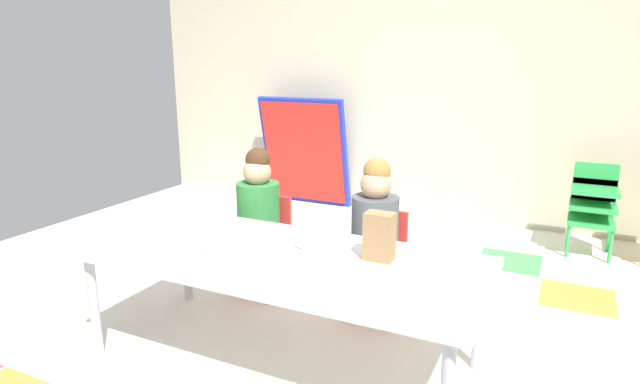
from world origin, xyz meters
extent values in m
cube|color=silver|center=(0.00, 0.00, -0.01)|extent=(5.76, 4.56, 0.02)
cube|color=silver|center=(-0.90, 0.45, 0.00)|extent=(0.43, 0.43, 0.00)
cube|color=#478C51|center=(0.90, 1.35, 0.00)|extent=(0.43, 0.43, 0.00)
cube|color=silver|center=(-0.45, 0.45, 0.00)|extent=(0.43, 0.43, 0.00)
cube|color=orange|center=(1.35, 0.90, 0.00)|extent=(0.43, 0.43, 0.00)
cube|color=beige|center=(0.00, 2.28, 1.26)|extent=(5.76, 0.10, 2.52)
cube|color=white|center=(0.05, -0.51, 0.54)|extent=(1.89, 0.81, 0.04)
cylinder|color=#B2B2B7|center=(-0.82, -0.85, 0.26)|extent=(0.05, 0.05, 0.52)
cylinder|color=#B2B2B7|center=(-0.82, -0.16, 0.26)|extent=(0.05, 0.05, 0.52)
cylinder|color=#B2B2B7|center=(0.91, -0.16, 0.26)|extent=(0.05, 0.05, 0.52)
cube|color=red|center=(-0.47, 0.12, 0.30)|extent=(0.32, 0.30, 0.03)
cube|color=red|center=(-0.47, 0.27, 0.45)|extent=(0.29, 0.02, 0.30)
cylinder|color=#2D7A38|center=(-0.47, 0.12, 0.52)|extent=(0.33, 0.33, 0.38)
sphere|color=tan|center=(-0.47, 0.12, 0.78)|extent=(0.17, 0.17, 0.17)
sphere|color=#472D19|center=(-0.47, 0.13, 0.85)|extent=(0.15, 0.15, 0.15)
cylinder|color=red|center=(-0.61, -0.01, 0.15)|extent=(0.02, 0.02, 0.28)
cylinder|color=red|center=(-0.33, -0.01, 0.15)|extent=(0.02, 0.02, 0.28)
cylinder|color=red|center=(-0.61, 0.25, 0.15)|extent=(0.02, 0.02, 0.28)
cylinder|color=red|center=(-0.33, 0.25, 0.15)|extent=(0.02, 0.02, 0.28)
cube|color=red|center=(0.28, 0.12, 0.30)|extent=(0.32, 0.30, 0.03)
cube|color=red|center=(0.28, 0.27, 0.45)|extent=(0.29, 0.02, 0.30)
cylinder|color=#4C5156|center=(0.28, 0.12, 0.52)|extent=(0.33, 0.33, 0.38)
sphere|color=tan|center=(0.28, 0.12, 0.78)|extent=(0.17, 0.17, 0.17)
sphere|color=olive|center=(0.28, 0.13, 0.85)|extent=(0.15, 0.15, 0.15)
cylinder|color=red|center=(0.14, -0.01, 0.15)|extent=(0.02, 0.02, 0.28)
cylinder|color=red|center=(0.42, -0.01, 0.15)|extent=(0.02, 0.02, 0.28)
cylinder|color=red|center=(0.14, 0.25, 0.15)|extent=(0.02, 0.02, 0.28)
cylinder|color=red|center=(0.42, 0.25, 0.15)|extent=(0.02, 0.02, 0.28)
cube|color=green|center=(1.41, 1.75, 0.26)|extent=(0.32, 0.30, 0.03)
cube|color=green|center=(1.41, 1.89, 0.35)|extent=(0.30, 0.02, 0.18)
cube|color=green|center=(1.41, 1.75, 0.38)|extent=(0.32, 0.30, 0.03)
cube|color=green|center=(1.41, 1.89, 0.47)|extent=(0.30, 0.02, 0.18)
cube|color=green|center=(1.41, 1.75, 0.50)|extent=(0.32, 0.30, 0.03)
cube|color=green|center=(1.41, 1.89, 0.59)|extent=(0.30, 0.02, 0.18)
cylinder|color=green|center=(1.27, 1.62, 0.13)|extent=(0.02, 0.02, 0.26)
cylinder|color=green|center=(1.55, 1.62, 0.13)|extent=(0.02, 0.02, 0.26)
cylinder|color=green|center=(1.27, 1.88, 0.13)|extent=(0.02, 0.02, 0.26)
cylinder|color=green|center=(1.55, 1.88, 0.13)|extent=(0.02, 0.02, 0.26)
cube|color=#1E33BF|center=(-1.17, 2.09, 0.54)|extent=(0.90, 0.28, 1.09)
cube|color=red|center=(-1.17, 2.05, 0.54)|extent=(0.83, 0.23, 0.99)
cube|color=#9E754C|center=(0.48, -0.37, 0.67)|extent=(0.13, 0.09, 0.22)
cylinder|color=white|center=(0.12, -0.37, 0.56)|extent=(0.18, 0.18, 0.01)
cylinder|color=white|center=(-0.51, -0.43, 0.56)|extent=(0.18, 0.18, 0.01)
torus|color=white|center=(0.12, -0.37, 0.58)|extent=(0.12, 0.12, 0.04)
torus|color=white|center=(-0.31, -0.58, 0.57)|extent=(0.10, 0.10, 0.03)
camera|label=1|loc=(1.21, -2.50, 1.44)|focal=29.52mm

